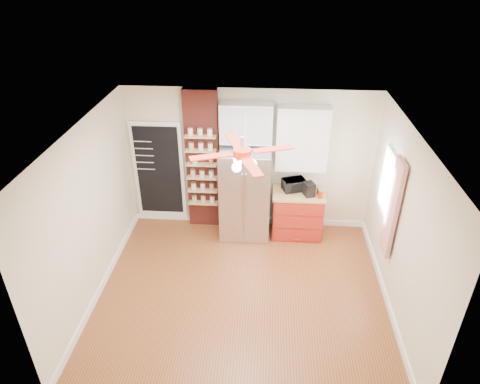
# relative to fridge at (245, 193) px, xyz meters

# --- Properties ---
(floor) EXTENTS (4.50, 4.50, 0.00)m
(floor) POSITION_rel_fridge_xyz_m (0.05, -1.63, -0.88)
(floor) COLOR brown
(floor) RESTS_ON ground
(ceiling) EXTENTS (4.50, 4.50, 0.00)m
(ceiling) POSITION_rel_fridge_xyz_m (0.05, -1.63, 1.83)
(ceiling) COLOR white
(ceiling) RESTS_ON wall_back
(wall_back) EXTENTS (4.50, 0.02, 2.70)m
(wall_back) POSITION_rel_fridge_xyz_m (0.05, 0.37, 0.48)
(wall_back) COLOR beige
(wall_back) RESTS_ON floor
(wall_front) EXTENTS (4.50, 0.02, 2.70)m
(wall_front) POSITION_rel_fridge_xyz_m (0.05, -3.63, 0.48)
(wall_front) COLOR beige
(wall_front) RESTS_ON floor
(wall_left) EXTENTS (0.02, 4.00, 2.70)m
(wall_left) POSITION_rel_fridge_xyz_m (-2.20, -1.63, 0.48)
(wall_left) COLOR beige
(wall_left) RESTS_ON floor
(wall_right) EXTENTS (0.02, 4.00, 2.70)m
(wall_right) POSITION_rel_fridge_xyz_m (2.30, -1.63, 0.48)
(wall_right) COLOR beige
(wall_right) RESTS_ON floor
(chalkboard) EXTENTS (0.95, 0.05, 1.95)m
(chalkboard) POSITION_rel_fridge_xyz_m (-1.65, 0.33, 0.23)
(chalkboard) COLOR white
(chalkboard) RESTS_ON wall_back
(brick_pillar) EXTENTS (0.60, 0.16, 2.70)m
(brick_pillar) POSITION_rel_fridge_xyz_m (-0.80, 0.29, 0.48)
(brick_pillar) COLOR maroon
(brick_pillar) RESTS_ON floor
(fridge) EXTENTS (0.90, 0.70, 1.75)m
(fridge) POSITION_rel_fridge_xyz_m (0.00, 0.00, 0.00)
(fridge) COLOR silver
(fridge) RESTS_ON floor
(upper_glass_cabinet) EXTENTS (0.90, 0.35, 0.70)m
(upper_glass_cabinet) POSITION_rel_fridge_xyz_m (0.00, 0.20, 1.27)
(upper_glass_cabinet) COLOR white
(upper_glass_cabinet) RESTS_ON wall_back
(red_cabinet) EXTENTS (0.94, 0.64, 0.90)m
(red_cabinet) POSITION_rel_fridge_xyz_m (0.97, 0.05, -0.42)
(red_cabinet) COLOR #A02115
(red_cabinet) RESTS_ON floor
(upper_shelf_unit) EXTENTS (0.90, 0.30, 1.15)m
(upper_shelf_unit) POSITION_rel_fridge_xyz_m (0.97, 0.22, 1.00)
(upper_shelf_unit) COLOR white
(upper_shelf_unit) RESTS_ON wall_back
(window) EXTENTS (0.04, 0.75, 1.05)m
(window) POSITION_rel_fridge_xyz_m (2.28, -0.73, 0.68)
(window) COLOR white
(window) RESTS_ON wall_right
(curtain) EXTENTS (0.06, 0.40, 1.55)m
(curtain) POSITION_rel_fridge_xyz_m (2.23, -1.28, 0.57)
(curtain) COLOR red
(curtain) RESTS_ON wall_right
(ceiling_fan) EXTENTS (1.40, 1.40, 0.44)m
(ceiling_fan) POSITION_rel_fridge_xyz_m (0.05, -1.63, 1.55)
(ceiling_fan) COLOR silver
(ceiling_fan) RESTS_ON ceiling
(toaster_oven) EXTENTS (0.47, 0.39, 0.22)m
(toaster_oven) POSITION_rel_fridge_xyz_m (0.87, 0.13, 0.13)
(toaster_oven) COLOR black
(toaster_oven) RESTS_ON red_cabinet
(coffee_maker) EXTENTS (0.23, 0.25, 0.25)m
(coffee_maker) POSITION_rel_fridge_xyz_m (1.14, -0.04, 0.15)
(coffee_maker) COLOR black
(coffee_maker) RESTS_ON red_cabinet
(canister_left) EXTENTS (0.10, 0.10, 0.15)m
(canister_left) POSITION_rel_fridge_xyz_m (1.34, -0.12, 0.10)
(canister_left) COLOR #AA2D09
(canister_left) RESTS_ON red_cabinet
(canister_right) EXTENTS (0.12, 0.12, 0.13)m
(canister_right) POSITION_rel_fridge_xyz_m (1.34, 0.03, 0.09)
(canister_right) COLOR red
(canister_right) RESTS_ON red_cabinet
(pantry_jar_oats) EXTENTS (0.12, 0.12, 0.12)m
(pantry_jar_oats) POSITION_rel_fridge_xyz_m (-0.92, 0.13, 0.56)
(pantry_jar_oats) COLOR beige
(pantry_jar_oats) RESTS_ON brick_pillar
(pantry_jar_beans) EXTENTS (0.09, 0.09, 0.12)m
(pantry_jar_beans) POSITION_rel_fridge_xyz_m (-0.63, 0.16, 0.56)
(pantry_jar_beans) COLOR #996B4E
(pantry_jar_beans) RESTS_ON brick_pillar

